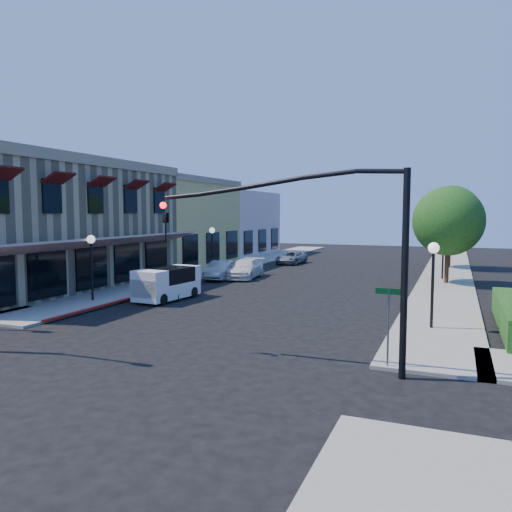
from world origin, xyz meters
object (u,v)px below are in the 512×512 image
at_px(parked_car_a, 179,287).
at_px(parked_car_d, 291,258).
at_px(street_tree_b, 450,215).
at_px(lamppost_right_far, 443,241).
at_px(lamppost_left_far, 212,238).
at_px(street_name_sign, 389,314).
at_px(signal_mast_arm, 330,235).
at_px(lamppost_left_near, 91,251).
at_px(lamppost_right_near, 433,263).
at_px(white_van, 167,282).
at_px(street_tree_a, 448,221).
at_px(parked_car_b, 221,270).
at_px(parked_car_c, 245,269).

height_order(parked_car_a, parked_car_d, parked_car_d).
height_order(street_tree_b, parked_car_d, street_tree_b).
bearing_deg(street_tree_b, lamppost_right_far, -92.15).
bearing_deg(lamppost_left_far, street_name_sign, -51.06).
bearing_deg(parked_car_a, street_tree_b, 54.11).
xyz_separation_m(signal_mast_arm, lamppost_left_far, (-14.36, 20.50, -1.35)).
relative_size(lamppost_left_near, parked_car_d, 0.86).
relative_size(signal_mast_arm, lamppost_right_near, 2.24).
bearing_deg(white_van, street_tree_a, 40.46).
bearing_deg(street_tree_a, parked_car_b, -167.86).
bearing_deg(white_van, street_tree_b, 57.45).
bearing_deg(signal_mast_arm, lamppost_right_far, 83.30).
distance_m(street_tree_b, signal_mast_arm, 30.65).
xyz_separation_m(lamppost_left_near, white_van, (3.29, 2.05, -1.72)).
distance_m(lamppost_left_near, white_van, 4.25).
relative_size(street_tree_a, parked_car_c, 1.38).
relative_size(lamppost_left_near, lamppost_right_far, 1.00).
bearing_deg(street_tree_b, signal_mast_arm, -95.51).
distance_m(street_tree_b, lamppost_left_far, 20.06).
height_order(signal_mast_arm, lamppost_left_near, signal_mast_arm).
distance_m(street_tree_b, parked_car_b, 20.37).
relative_size(street_tree_a, lamppost_left_near, 1.82).
relative_size(lamppost_left_near, lamppost_right_near, 1.00).
xyz_separation_m(street_tree_b, signal_mast_arm, (-2.94, -30.50, -0.46)).
distance_m(lamppost_right_far, parked_car_d, 15.10).
xyz_separation_m(lamppost_right_near, parked_car_a, (-13.55, 3.09, -2.18)).
bearing_deg(lamppost_right_near, parked_car_c, 137.94).
distance_m(street_name_sign, white_van, 14.95).
bearing_deg(lamppost_right_far, street_tree_b, 87.85).
distance_m(street_name_sign, parked_car_b, 21.53).
xyz_separation_m(lamppost_left_far, parked_car_a, (3.45, -10.91, -2.18)).
height_order(street_name_sign, lamppost_left_near, lamppost_left_near).
xyz_separation_m(street_name_sign, parked_car_b, (-13.70, 16.57, -1.04)).
relative_size(street_tree_a, parked_car_a, 1.99).
bearing_deg(street_name_sign, lamppost_right_far, 87.37).
height_order(street_tree_b, parked_car_a, street_tree_b).
relative_size(signal_mast_arm, lamppost_left_far, 2.24).
bearing_deg(lamppost_right_near, parked_car_d, 120.23).
relative_size(white_van, parked_car_b, 1.03).
height_order(lamppost_left_far, parked_car_a, lamppost_left_far).
height_order(street_tree_a, street_tree_b, street_tree_b).
height_order(lamppost_right_near, parked_car_c, lamppost_right_near).
bearing_deg(parked_car_c, lamppost_right_near, -47.01).
distance_m(lamppost_right_far, parked_car_b, 15.74).
relative_size(street_tree_a, parked_car_b, 1.62).
bearing_deg(lamppost_left_near, parked_car_b, 77.95).
distance_m(signal_mast_arm, lamppost_left_near, 15.82).
height_order(street_tree_b, street_name_sign, street_tree_b).
bearing_deg(lamppost_right_near, signal_mast_arm, -112.12).
height_order(street_tree_b, lamppost_left_near, street_tree_b).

